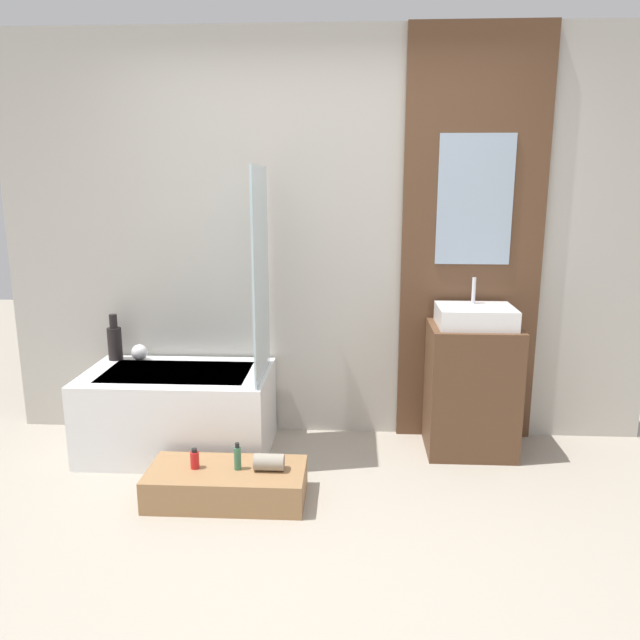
{
  "coord_description": "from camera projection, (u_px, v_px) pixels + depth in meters",
  "views": [
    {
      "loc": [
        0.19,
        -2.45,
        1.7
      ],
      "look_at": [
        0.02,
        0.71,
        0.97
      ],
      "focal_mm": 35.0,
      "sensor_mm": 36.0,
      "label": 1
    }
  ],
  "objects": [
    {
      "name": "wall_tiled_back",
      "position": [
        325.0,
        241.0,
        4.02
      ],
      "size": [
        4.2,
        0.06,
        2.6
      ],
      "primitive_type": "cube",
      "color": "#B7B2A8",
      "rests_on": "ground_plane"
    },
    {
      "name": "ground_plane",
      "position": [
        308.0,
        568.0,
        2.78
      ],
      "size": [
        12.0,
        12.0,
        0.0
      ],
      "primitive_type": "plane",
      "color": "#A39989"
    },
    {
      "name": "bottle_soap_secondary",
      "position": [
        238.0,
        457.0,
        3.31
      ],
      "size": [
        0.04,
        0.04,
        0.15
      ],
      "color": "#38704C",
      "rests_on": "wooden_step_bench"
    },
    {
      "name": "vase_tall_dark",
      "position": [
        115.0,
        341.0,
        4.1
      ],
      "size": [
        0.09,
        0.09,
        0.31
      ],
      "color": "black",
      "rests_on": "bathtub"
    },
    {
      "name": "towel_roll",
      "position": [
        269.0,
        462.0,
        3.31
      ],
      "size": [
        0.16,
        0.09,
        0.09
      ],
      "primitive_type": "cylinder",
      "rotation": [
        0.0,
        1.57,
        0.0
      ],
      "color": "gray",
      "rests_on": "wooden_step_bench"
    },
    {
      "name": "wall_wood_accent",
      "position": [
        472.0,
        240.0,
        3.92
      ],
      "size": [
        0.88,
        0.04,
        2.6
      ],
      "color": "brown",
      "rests_on": "ground_plane"
    },
    {
      "name": "sink",
      "position": [
        475.0,
        316.0,
        3.79
      ],
      "size": [
        0.46,
        0.36,
        0.28
      ],
      "color": "white",
      "rests_on": "vanity_cabinet"
    },
    {
      "name": "bathtub",
      "position": [
        179.0,
        411.0,
        3.92
      ],
      "size": [
        1.15,
        0.68,
        0.52
      ],
      "color": "white",
      "rests_on": "ground_plane"
    },
    {
      "name": "wooden_step_bench",
      "position": [
        227.0,
        484.0,
        3.35
      ],
      "size": [
        0.84,
        0.39,
        0.18
      ],
      "primitive_type": "cube",
      "color": "#997047",
      "rests_on": "ground_plane"
    },
    {
      "name": "glass_shower_screen",
      "position": [
        261.0,
        274.0,
        3.66
      ],
      "size": [
        0.01,
        0.58,
        1.24
      ],
      "primitive_type": "cube",
      "color": "silver",
      "rests_on": "bathtub"
    },
    {
      "name": "vase_round_light",
      "position": [
        139.0,
        352.0,
        4.1
      ],
      "size": [
        0.11,
        0.11,
        0.11
      ],
      "primitive_type": "sphere",
      "color": "white",
      "rests_on": "bathtub"
    },
    {
      "name": "vanity_cabinet",
      "position": [
        471.0,
        389.0,
        3.89
      ],
      "size": [
        0.54,
        0.44,
        0.81
      ],
      "primitive_type": "cube",
      "color": "brown",
      "rests_on": "ground_plane"
    },
    {
      "name": "bottle_soap_primary",
      "position": [
        195.0,
        459.0,
        3.33
      ],
      "size": [
        0.05,
        0.05,
        0.11
      ],
      "color": "red",
      "rests_on": "wooden_step_bench"
    }
  ]
}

